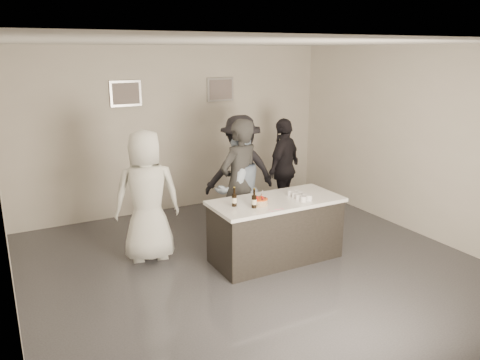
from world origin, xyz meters
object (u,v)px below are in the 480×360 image
Objects in this scene: person_guest_left at (147,196)px; person_guest_right at (284,168)px; cake at (260,202)px; beer_bottle_b at (254,198)px; beer_bottle_a at (234,197)px; person_guest_back at (240,171)px; person_main_black at (239,184)px; bar_counter at (276,230)px; person_main_blue at (238,190)px.

person_guest_left is 1.06× the size of person_guest_right.
cake is 0.85× the size of beer_bottle_b.
person_guest_back is (0.88, 1.47, -0.09)m from beer_bottle_a.
cake is 0.12× the size of person_guest_right.
person_main_black reaches higher than person_guest_right.
bar_counter is at bearing 15.72° from cake.
person_guest_right is at bearing -165.93° from person_main_black.
person_guest_back is (0.23, 1.49, 0.49)m from bar_counter.
beer_bottle_a is 0.14× the size of person_guest_left.
person_guest_left is (-1.59, 0.88, 0.49)m from bar_counter.
beer_bottle_b is at bearing -42.36° from beer_bottle_a.
person_main_blue is at bearing 58.75° from beer_bottle_a.
beer_bottle_a is at bearing 50.36° from person_main_blue.
person_guest_left is at bearing -18.18° from person_guest_right.
person_main_black is (0.45, 0.69, -0.05)m from beer_bottle_a.
person_guest_right is at bearing -160.70° from person_main_blue.
person_guest_right is at bearing 46.82° from beer_bottle_b.
person_main_blue reaches higher than beer_bottle_b.
cake is at bearing 64.22° from person_main_black.
cake reaches higher than bar_counter.
bar_counter is 0.99× the size of person_guest_left.
cake is 0.85× the size of beer_bottle_a.
person_guest_right is (1.33, 0.81, -0.09)m from person_main_black.
beer_bottle_a is at bearing 64.21° from person_guest_back.
person_guest_right reaches higher than beer_bottle_b.
beer_bottle_b is (-0.13, -0.07, 0.09)m from cake.
bar_counter is 0.59m from cake.
beer_bottle_a is at bearing 160.66° from cake.
cake is (-0.33, -0.09, 0.49)m from bar_counter.
person_main_black is 1.04× the size of person_guest_back.
beer_bottle_b is (-0.45, -0.16, 0.58)m from bar_counter.
person_main_blue is (0.18, 0.94, -0.10)m from cake.
cake is 0.13× the size of person_main_blue.
cake is at bearing 70.95° from person_main_blue.
beer_bottle_b is 1.79m from person_guest_back.
person_guest_right is (1.58, 1.68, -0.14)m from beer_bottle_b.
beer_bottle_a is at bearing 178.00° from bar_counter.
person_guest_right reaches higher than person_main_blue.
bar_counter is at bearing -2.00° from beer_bottle_a.
beer_bottle_a is 0.99m from person_main_blue.
beer_bottle_b is at bearing -160.51° from bar_counter.
beer_bottle_b is at bearing 15.34° from person_guest_right.
person_guest_back is at bearing -149.68° from person_guest_left.
person_guest_right reaches higher than beer_bottle_a.
beer_bottle_b is at bearing -151.57° from cake.
beer_bottle_b is 2.31m from person_guest_right.
beer_bottle_a is (-0.65, 0.02, 0.58)m from bar_counter.
beer_bottle_b is at bearing 64.92° from person_main_blue.
beer_bottle_b is 1.54m from person_guest_left.
person_guest_right is (1.13, 1.52, 0.44)m from bar_counter.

